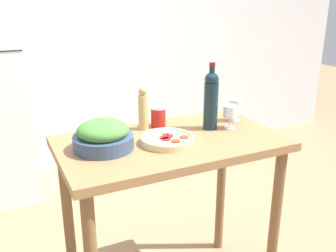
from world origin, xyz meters
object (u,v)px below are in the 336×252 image
Objects in this scene: wine_bottle at (211,99)px; pepper_mill at (143,109)px; salad_bowl at (103,136)px; wine_glass_far at (236,105)px; salt_canister at (158,116)px; homemade_pizza at (167,139)px; wine_glass_near at (230,113)px.

wine_bottle is 0.36m from pepper_mill.
wine_bottle is at bearing 2.99° from salad_bowl.
wine_glass_far is 0.53m from pepper_mill.
homemade_pizza is at bearing -104.39° from salt_canister.
salad_bowl is at bearing -153.06° from salt_canister.
wine_bottle reaches higher than wine_glass_near.
homemade_pizza is at bearing -83.69° from pepper_mill.
salad_bowl is 0.40m from salt_canister.
pepper_mill reaches higher than wine_glass_far.
salad_bowl is at bearing -177.01° from wine_bottle.
wine_glass_near is 0.41m from homemade_pizza.
homemade_pizza is (0.30, -0.06, -0.04)m from salad_bowl.
wine_glass_far is 0.80m from salad_bowl.
pepper_mill is 0.10m from salt_canister.
wine_bottle is 0.34m from homemade_pizza.
pepper_mill reaches higher than salad_bowl.
wine_bottle is 2.82× the size of wine_glass_near.
wine_glass_far reaches higher than salt_canister.
salt_canister is at bearing 3.97° from pepper_mill.
salad_bowl is at bearing -173.76° from wine_glass_far.
wine_glass_near is 1.11× the size of salt_canister.
salad_bowl is at bearing 179.17° from wine_glass_near.
wine_glass_near is at bearing -22.57° from wine_bottle.
wine_glass_near is at bearing -0.83° from salad_bowl.
wine_glass_far is at bearing 16.59° from homemade_pizza.
wine_glass_far is 0.48× the size of homemade_pizza.
pepper_mill is at bearing 96.31° from homemade_pizza.
salad_bowl is 0.31m from homemade_pizza.
pepper_mill reaches higher than homemade_pizza.
wine_glass_far is at bearing -12.33° from salt_canister.
wine_bottle is 1.55× the size of pepper_mill.
wine_bottle is at bearing -32.87° from salt_canister.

